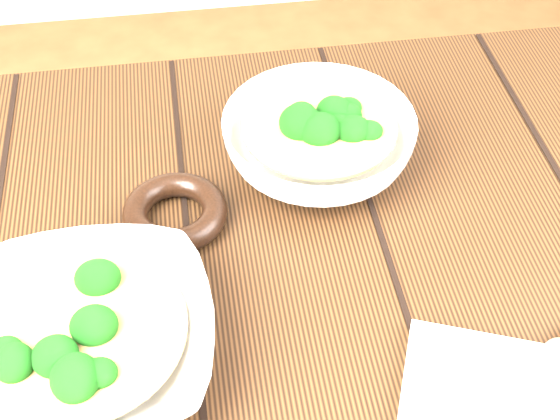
# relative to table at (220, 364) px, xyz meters

# --- Properties ---
(table) EXTENTS (1.20, 0.80, 0.75)m
(table) POSITION_rel_table_xyz_m (0.00, 0.00, 0.00)
(table) COLOR #341F0E
(table) RESTS_ON ground
(soup_bowl_front) EXTENTS (0.23, 0.23, 0.07)m
(soup_bowl_front) POSITION_rel_table_xyz_m (-0.12, -0.06, 0.15)
(soup_bowl_front) COLOR silver
(soup_bowl_front) RESTS_ON table
(soup_bowl_back) EXTENTS (0.27, 0.27, 0.08)m
(soup_bowl_back) POSITION_rel_table_xyz_m (0.13, 0.17, 0.16)
(soup_bowl_back) COLOR silver
(soup_bowl_back) RESTS_ON table
(trivet) EXTENTS (0.14, 0.14, 0.03)m
(trivet) POSITION_rel_table_xyz_m (-0.03, 0.11, 0.13)
(trivet) COLOR black
(trivet) RESTS_ON table
(spoon_left) EXTENTS (0.13, 0.16, 0.01)m
(spoon_left) POSITION_rel_table_xyz_m (0.27, -0.16, 0.14)
(spoon_left) COLOR #B6AFA0
(spoon_left) RESTS_ON napkin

